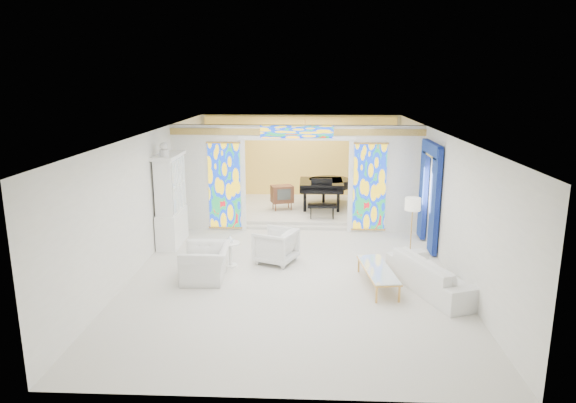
{
  "coord_description": "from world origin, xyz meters",
  "views": [
    {
      "loc": [
        0.39,
        -12.14,
        4.24
      ],
      "look_at": [
        -0.16,
        0.2,
        1.27
      ],
      "focal_mm": 32.0,
      "sensor_mm": 36.0,
      "label": 1
    }
  ],
  "objects_px": {
    "china_cabinet": "(171,201)",
    "coffee_table": "(378,270)",
    "armchair_left": "(206,263)",
    "armchair_right": "(276,246)",
    "sofa": "(435,274)",
    "grand_piano": "(325,185)",
    "tv_console": "(282,194)"
  },
  "relations": [
    {
      "from": "armchair_left",
      "to": "tv_console",
      "type": "relative_size",
      "value": 1.47
    },
    {
      "from": "tv_console",
      "to": "sofa",
      "type": "bearing_deg",
      "value": -77.82
    },
    {
      "from": "armchair_right",
      "to": "grand_piano",
      "type": "distance_m",
      "value": 5.02
    },
    {
      "from": "sofa",
      "to": "coffee_table",
      "type": "distance_m",
      "value": 1.15
    },
    {
      "from": "armchair_right",
      "to": "sofa",
      "type": "height_order",
      "value": "armchair_right"
    },
    {
      "from": "tv_console",
      "to": "armchair_left",
      "type": "bearing_deg",
      "value": -122.21
    },
    {
      "from": "armchair_right",
      "to": "coffee_table",
      "type": "distance_m",
      "value": 2.61
    },
    {
      "from": "armchair_left",
      "to": "armchair_right",
      "type": "bearing_deg",
      "value": 125.67
    },
    {
      "from": "armchair_right",
      "to": "grand_piano",
      "type": "xyz_separation_m",
      "value": [
        1.28,
        4.83,
        0.49
      ]
    },
    {
      "from": "grand_piano",
      "to": "sofa",
      "type": "bearing_deg",
      "value": -71.95
    },
    {
      "from": "armchair_left",
      "to": "armchair_right",
      "type": "relative_size",
      "value": 1.29
    },
    {
      "from": "china_cabinet",
      "to": "armchair_left",
      "type": "height_order",
      "value": "china_cabinet"
    },
    {
      "from": "tv_console",
      "to": "armchair_right",
      "type": "bearing_deg",
      "value": -107.19
    },
    {
      "from": "grand_piano",
      "to": "tv_console",
      "type": "bearing_deg",
      "value": -159.6
    },
    {
      "from": "sofa",
      "to": "grand_piano",
      "type": "height_order",
      "value": "grand_piano"
    },
    {
      "from": "coffee_table",
      "to": "tv_console",
      "type": "height_order",
      "value": "tv_console"
    },
    {
      "from": "armchair_left",
      "to": "sofa",
      "type": "xyz_separation_m",
      "value": [
        4.8,
        -0.4,
        -0.02
      ]
    },
    {
      "from": "coffee_table",
      "to": "china_cabinet",
      "type": "bearing_deg",
      "value": 152.46
    },
    {
      "from": "sofa",
      "to": "grand_piano",
      "type": "distance_m",
      "value": 6.72
    },
    {
      "from": "china_cabinet",
      "to": "grand_piano",
      "type": "xyz_separation_m",
      "value": [
        4.08,
        3.57,
        -0.28
      ]
    },
    {
      "from": "armchair_right",
      "to": "tv_console",
      "type": "xyz_separation_m",
      "value": [
        -0.09,
        4.32,
        0.28
      ]
    },
    {
      "from": "armchair_left",
      "to": "armchair_right",
      "type": "height_order",
      "value": "armchair_right"
    },
    {
      "from": "china_cabinet",
      "to": "armchair_left",
      "type": "distance_m",
      "value": 2.87
    },
    {
      "from": "coffee_table",
      "to": "tv_console",
      "type": "xyz_separation_m",
      "value": [
        -2.32,
        5.68,
        0.32
      ]
    },
    {
      "from": "armchair_left",
      "to": "armchair_right",
      "type": "distance_m",
      "value": 1.82
    },
    {
      "from": "china_cabinet",
      "to": "coffee_table",
      "type": "relative_size",
      "value": 1.5
    },
    {
      "from": "sofa",
      "to": "coffee_table",
      "type": "height_order",
      "value": "sofa"
    },
    {
      "from": "sofa",
      "to": "tv_console",
      "type": "height_order",
      "value": "tv_console"
    },
    {
      "from": "armchair_left",
      "to": "tv_console",
      "type": "height_order",
      "value": "tv_console"
    },
    {
      "from": "armchair_left",
      "to": "coffee_table",
      "type": "relative_size",
      "value": 0.63
    },
    {
      "from": "armchair_left",
      "to": "coffee_table",
      "type": "xyz_separation_m",
      "value": [
        3.66,
        -0.23,
        -0.01
      ]
    },
    {
      "from": "sofa",
      "to": "grand_piano",
      "type": "bearing_deg",
      "value": -3.12
    }
  ]
}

